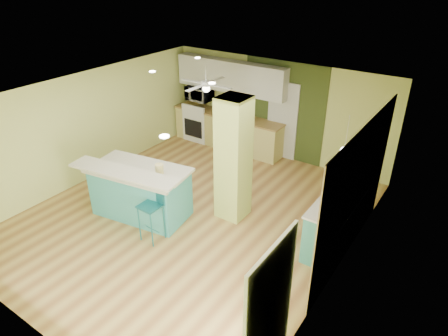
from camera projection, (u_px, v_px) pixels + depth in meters
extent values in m
cube|color=#916032|center=(193.00, 215.00, 8.18)|extent=(6.00, 7.00, 0.01)
cube|color=white|center=(188.00, 97.00, 7.01)|extent=(6.00, 7.00, 0.01)
cube|color=#CFDA75|center=(277.00, 109.00, 10.15)|extent=(6.00, 0.01, 2.50)
cube|color=#CFDA75|center=(17.00, 264.00, 5.04)|extent=(6.00, 0.01, 2.50)
cube|color=#CFDA75|center=(88.00, 127.00, 9.10)|extent=(0.01, 7.00, 2.50)
cube|color=#CFDA75|center=(344.00, 211.00, 6.09)|extent=(0.01, 7.00, 2.50)
cube|color=#977B56|center=(356.00, 194.00, 6.54)|extent=(0.02, 3.40, 2.50)
cube|color=#3C4C1E|center=(284.00, 111.00, 10.04)|extent=(2.20, 0.02, 2.50)
cube|color=silver|center=(282.00, 121.00, 10.13)|extent=(0.82, 0.05, 2.00)
cube|color=silver|center=(269.00, 319.00, 4.53)|extent=(0.04, 1.08, 2.10)
cube|color=#B6C65C|center=(233.00, 160.00, 7.64)|extent=(0.55, 0.55, 2.50)
cube|color=#CEC16B|center=(228.00, 131.00, 10.95)|extent=(3.20, 0.60, 0.90)
cube|color=olive|center=(228.00, 115.00, 10.73)|extent=(3.25, 0.63, 0.04)
cube|color=white|center=(200.00, 124.00, 11.43)|extent=(0.76, 0.64, 0.90)
cube|color=black|center=(193.00, 128.00, 11.20)|extent=(0.59, 0.02, 0.50)
cube|color=white|center=(193.00, 109.00, 10.96)|extent=(0.76, 0.06, 0.18)
cube|color=silver|center=(230.00, 76.00, 10.34)|extent=(3.20, 0.34, 0.80)
imported|color=silver|center=(199.00, 93.00, 11.00)|extent=(0.70, 0.48, 0.39)
cylinder|color=white|center=(206.00, 75.00, 9.11)|extent=(0.03, 0.03, 0.40)
cylinder|color=white|center=(206.00, 83.00, 9.20)|extent=(0.24, 0.24, 0.10)
sphere|color=white|center=(206.00, 88.00, 9.26)|extent=(0.18, 0.18, 0.18)
cylinder|color=white|center=(347.00, 133.00, 6.38)|extent=(0.01, 0.01, 0.62)
sphere|color=white|center=(344.00, 151.00, 6.52)|extent=(0.14, 0.14, 0.14)
cube|color=brown|center=(361.00, 172.00, 6.56)|extent=(0.03, 0.90, 0.70)
cube|color=teal|center=(141.00, 193.00, 8.01)|extent=(1.97, 1.20, 0.98)
cube|color=beige|center=(138.00, 170.00, 7.76)|extent=(2.10, 1.33, 0.05)
cube|color=teal|center=(124.00, 176.00, 7.37)|extent=(2.09, 0.48, 0.14)
cube|color=beige|center=(123.00, 173.00, 7.34)|extent=(2.28, 0.80, 0.04)
cylinder|color=#1D7382|center=(139.00, 224.00, 7.29)|extent=(0.02, 0.02, 0.72)
cylinder|color=#1D7382|center=(152.00, 231.00, 7.12)|extent=(0.02, 0.02, 0.72)
cylinder|color=#1D7382|center=(152.00, 216.00, 7.52)|extent=(0.02, 0.02, 0.72)
cylinder|color=#1D7382|center=(164.00, 222.00, 7.35)|extent=(0.02, 0.02, 0.72)
cube|color=#1D7382|center=(150.00, 206.00, 7.14)|extent=(0.39, 0.39, 0.03)
cube|color=#1D7382|center=(156.00, 192.00, 7.16)|extent=(0.38, 0.04, 0.40)
cube|color=teal|center=(334.00, 226.00, 7.08)|extent=(0.60, 1.44, 0.92)
cube|color=silver|center=(337.00, 203.00, 6.85)|extent=(0.64, 1.50, 0.04)
imported|color=#3C2618|center=(247.00, 118.00, 10.33)|extent=(0.40, 0.40, 0.08)
cylinder|color=yellow|center=(159.00, 169.00, 7.55)|extent=(0.16, 0.16, 0.19)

